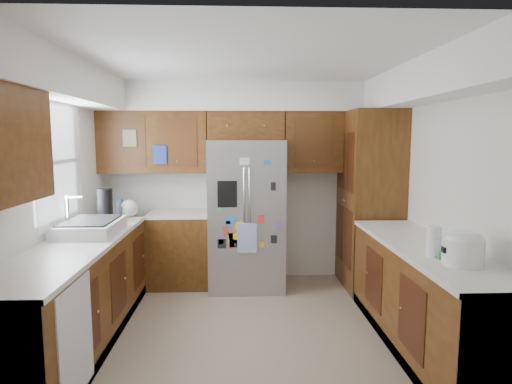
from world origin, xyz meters
TOP-DOWN VIEW (x-y plane):
  - floor at (0.00, 0.00)m, footprint 3.60×3.60m
  - room_shell at (-0.11, 0.36)m, footprint 3.64×3.24m
  - left_counter_run at (-1.36, 0.03)m, footprint 1.36×3.20m
  - right_counter_run at (1.50, -0.47)m, footprint 0.63×2.25m
  - pantry at (1.50, 1.15)m, footprint 0.60×0.90m
  - fridge at (-0.00, 1.20)m, footprint 0.90×0.79m
  - bridge_cabinet at (0.00, 1.43)m, footprint 0.96×0.34m
  - fridge_top_items at (-0.14, 1.39)m, footprint 0.78×0.30m
  - sink_assembly at (-1.50, 0.10)m, footprint 0.52×0.70m
  - left_counter_clutter at (-1.46, 0.83)m, footprint 0.38×0.79m
  - rice_cooker at (1.50, -1.04)m, footprint 0.29×0.28m
  - paper_towel at (1.39, -0.82)m, footprint 0.10×0.10m

SIDE VIEW (x-z plane):
  - floor at x=0.00m, z-range 0.00..0.00m
  - right_counter_run at x=1.50m, z-range -0.04..0.88m
  - left_counter_run at x=-1.36m, z-range -0.03..0.89m
  - fridge at x=0.00m, z-range 0.00..1.80m
  - sink_assembly at x=-1.50m, z-range 0.80..1.17m
  - paper_towel at x=1.39m, z-range 0.92..1.15m
  - rice_cooker at x=1.50m, z-range 0.92..1.17m
  - left_counter_clutter at x=-1.46m, z-range 0.86..1.24m
  - pantry at x=1.50m, z-range 0.00..2.15m
  - room_shell at x=-0.11m, z-range 0.56..3.08m
  - bridge_cabinet at x=0.00m, z-range 1.80..2.15m
  - fridge_top_items at x=-0.14m, z-range 2.13..2.43m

